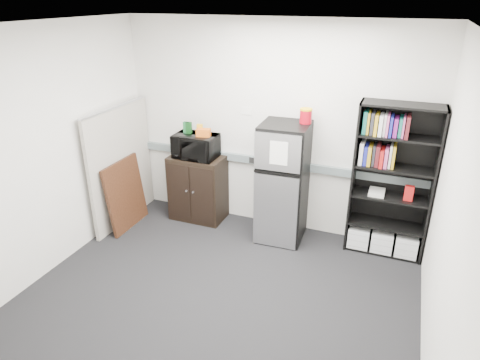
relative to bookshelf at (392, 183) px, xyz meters
The scene contains 18 objects.
floor 2.37m from the bookshelf, 134.33° to the right, with size 4.00×4.00×0.00m, color black.
wall_back 1.60m from the bookshelf, behind, with size 4.00×0.02×2.70m, color white.
wall_right 1.69m from the bookshelf, 73.25° to the right, with size 0.02×3.50×2.70m, color white.
wall_left 3.89m from the bookshelf, 156.08° to the right, with size 0.02×3.50×2.70m, color white.
ceiling 2.83m from the bookshelf, 134.33° to the right, with size 4.00×3.50×0.02m, color white.
electrical_raceway 1.54m from the bookshelf, behind, with size 3.92×0.05×0.10m, color slate.
wall_note 1.99m from the bookshelf, behind, with size 0.14×0.00×0.10m, color white.
bookshelf is the anchor object (origin of this frame).
cubicle_partition 3.46m from the bookshelf, behind, with size 0.06×1.30×1.62m.
cabinet 2.55m from the bookshelf, behind, with size 0.73×0.49×0.92m.
microwave 2.51m from the bookshelf, behind, with size 0.57×0.38×0.31m, color black.
snack_box_a 2.68m from the bookshelf, behind, with size 0.07×0.05×0.15m, color #19582C.
snack_box_b 2.64m from the bookshelf, behind, with size 0.07×0.05×0.15m, color #0D3913.
snack_box_c 2.48m from the bookshelf, behind, with size 0.07×0.05×0.14m, color gold.
snack_bag 2.40m from the bookshelf, behind, with size 0.18×0.10×0.10m, color #CF5914.
refrigerator 1.29m from the bookshelf, behind, with size 0.60×0.62×1.53m.
coffee_can 1.28m from the bookshelf, behind, with size 0.15×0.15×0.20m.
framed_poster 3.39m from the bookshelf, 169.10° to the right, with size 0.15×0.73×0.94m.
Camera 1 is at (1.55, -3.31, 2.94)m, focal length 32.00 mm.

